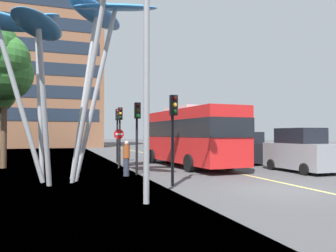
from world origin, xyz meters
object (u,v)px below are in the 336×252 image
(traffic_light_kerb_far, at_px, (137,122))
(car_parked_mid, at_px, (300,151))
(leaf_sculpture, at_px, (68,26))
(car_parked_far, at_px, (244,148))
(car_far_side, at_px, (183,144))
(no_entry_sign, at_px, (119,142))
(traffic_light_opposite, at_px, (118,124))
(car_side_street, at_px, (215,147))
(red_bus, at_px, (188,134))
(street_lamp, at_px, (157,15))
(traffic_light_island_mid, at_px, (120,124))
(traffic_light_kerb_near, at_px, (173,120))
(pedestrian, at_px, (126,158))

(traffic_light_kerb_far, height_order, car_parked_mid, traffic_light_kerb_far)
(leaf_sculpture, bearing_deg, car_parked_mid, -1.26)
(car_parked_far, bearing_deg, leaf_sculpture, -156.06)
(car_parked_far, xyz_separation_m, car_far_side, (0.02, 11.80, 0.01))
(car_parked_mid, xyz_separation_m, no_entry_sign, (-9.01, 4.88, 0.46))
(no_entry_sign, bearing_deg, car_parked_mid, -28.42)
(traffic_light_kerb_far, bearing_deg, traffic_light_opposite, 87.80)
(car_side_street, distance_m, car_far_side, 5.98)
(red_bus, height_order, street_lamp, street_lamp)
(traffic_light_island_mid, height_order, traffic_light_opposite, traffic_light_opposite)
(car_far_side, distance_m, street_lamp, 25.15)
(traffic_light_kerb_near, distance_m, pedestrian, 4.21)
(leaf_sculpture, xyz_separation_m, no_entry_sign, (3.07, 4.61, -5.22))
(red_bus, height_order, traffic_light_kerb_far, red_bus)
(traffic_light_kerb_near, distance_m, no_entry_sign, 7.47)
(traffic_light_kerb_far, height_order, car_far_side, traffic_light_kerb_far)
(traffic_light_island_mid, height_order, street_lamp, street_lamp)
(no_entry_sign, bearing_deg, traffic_light_kerb_near, -83.55)
(traffic_light_kerb_near, height_order, car_side_street, traffic_light_kerb_near)
(red_bus, xyz_separation_m, traffic_light_kerb_near, (-3.52, -7.09, 0.55))
(traffic_light_opposite, height_order, car_far_side, traffic_light_opposite)
(car_parked_far, bearing_deg, car_side_street, 83.35)
(car_side_street, relative_size, street_lamp, 0.42)
(traffic_light_opposite, bearing_deg, no_entry_sign, -98.85)
(traffic_light_opposite, relative_size, no_entry_sign, 1.63)
(car_parked_far, bearing_deg, red_bus, -167.77)
(traffic_light_kerb_near, bearing_deg, pedestrian, 107.00)
(traffic_light_kerb_far, distance_m, car_far_side, 18.24)
(car_far_side, bearing_deg, traffic_light_opposite, -133.79)
(red_bus, relative_size, traffic_light_kerb_far, 2.79)
(street_lamp, bearing_deg, car_parked_far, 48.43)
(traffic_light_island_mid, xyz_separation_m, car_side_street, (9.29, 4.88, -1.78))
(car_far_side, distance_m, no_entry_sign, 15.45)
(car_side_street, xyz_separation_m, street_lamp, (-10.38, -16.80, 4.70))
(car_parked_mid, xyz_separation_m, pedestrian, (-9.30, 1.20, -0.24))
(traffic_light_island_mid, bearing_deg, red_bus, -26.59)
(leaf_sculpture, relative_size, traffic_light_kerb_far, 2.40)
(no_entry_sign, bearing_deg, red_bus, -3.43)
(traffic_light_island_mid, relative_size, car_far_side, 0.97)
(car_far_side, relative_size, pedestrian, 2.27)
(car_parked_mid, xyz_separation_m, car_far_side, (0.00, 17.42, -0.06))
(traffic_light_kerb_far, xyz_separation_m, traffic_light_opposite, (0.27, 7.17, 0.13))
(traffic_light_kerb_far, bearing_deg, car_parked_far, 25.60)
(pedestrian, bearing_deg, street_lamp, -93.63)
(car_parked_mid, xyz_separation_m, car_side_street, (0.67, 11.48, -0.16))
(no_entry_sign, bearing_deg, car_far_side, 54.30)
(traffic_light_kerb_near, height_order, traffic_light_kerb_far, traffic_light_kerb_far)
(red_bus, xyz_separation_m, street_lamp, (-5.05, -9.93, 3.59))
(traffic_light_kerb_far, relative_size, no_entry_sign, 1.55)
(street_lamp, bearing_deg, traffic_light_opposite, 84.72)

